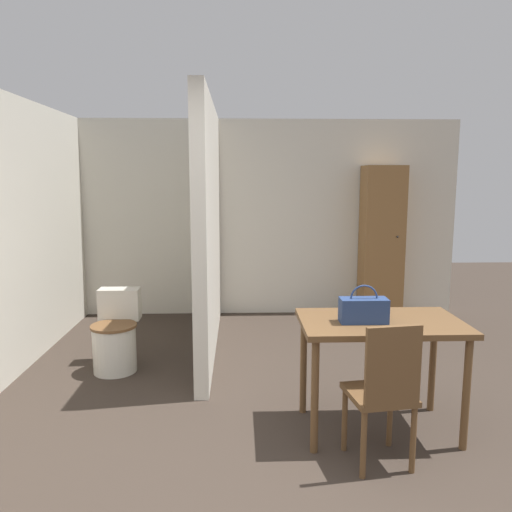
# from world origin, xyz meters

# --- Properties ---
(wall_back) EXTENTS (5.30, 0.12, 2.50)m
(wall_back) POSITION_xyz_m (0.00, 4.22, 1.25)
(wall_back) COLOR beige
(wall_back) RESTS_ON ground_plane
(wall_left) EXTENTS (0.12, 5.16, 2.50)m
(wall_left) POSITION_xyz_m (-2.21, 2.08, 1.25)
(wall_left) COLOR beige
(wall_left) RESTS_ON ground_plane
(partition_wall) EXTENTS (0.12, 2.62, 2.50)m
(partition_wall) POSITION_xyz_m (-0.47, 2.85, 1.25)
(partition_wall) COLOR beige
(partition_wall) RESTS_ON ground_plane
(dining_table) EXTENTS (1.10, 0.68, 0.80)m
(dining_table) POSITION_xyz_m (0.81, 1.03, 0.70)
(dining_table) COLOR brown
(dining_table) RESTS_ON ground_plane
(wooden_chair) EXTENTS (0.43, 0.43, 0.93)m
(wooden_chair) POSITION_xyz_m (0.70, 0.57, 0.50)
(wooden_chair) COLOR brown
(wooden_chair) RESTS_ON ground_plane
(toilet) EXTENTS (0.41, 0.56, 0.72)m
(toilet) POSITION_xyz_m (-1.31, 2.24, 0.30)
(toilet) COLOR silver
(toilet) RESTS_ON ground_plane
(handbag) EXTENTS (0.32, 0.14, 0.26)m
(handbag) POSITION_xyz_m (0.67, 0.99, 0.89)
(handbag) COLOR navy
(handbag) RESTS_ON dining_table
(wooden_cabinet) EXTENTS (0.50, 0.41, 1.92)m
(wooden_cabinet) POSITION_xyz_m (1.64, 3.95, 0.96)
(wooden_cabinet) COLOR brown
(wooden_cabinet) RESTS_ON ground_plane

